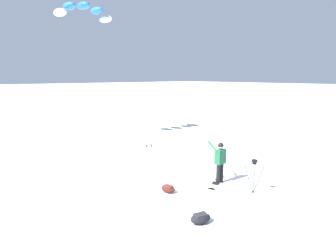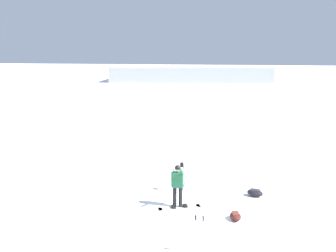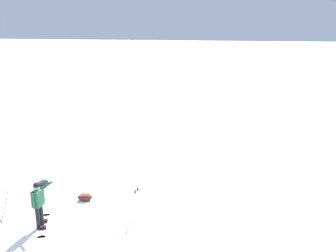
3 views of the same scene
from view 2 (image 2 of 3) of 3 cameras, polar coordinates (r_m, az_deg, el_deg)
name	(u,v)px [view 2 (image 2 of 3)]	position (r m, az deg, el deg)	size (l,w,h in m)	color
ground_plane	(194,216)	(13.00, 4.10, -13.93)	(300.00, 300.00, 0.00)	white
snowboarder	(178,182)	(13.27, 1.53, -8.81)	(0.47, 0.62, 1.62)	black
snowboard	(179,207)	(13.56, 1.81, -12.67)	(1.72, 0.93, 0.10)	beige
gear_bag_large	(255,193)	(14.89, 13.55, -10.19)	(0.69, 0.52, 0.28)	black
camera_tripod	(182,171)	(14.64, 2.19, -7.13)	(0.70, 0.56, 1.25)	#262628
gear_bag_small	(235,216)	(12.85, 10.58, -13.77)	(0.46, 0.61, 0.25)	#4C1E19
ski_poles	(199,229)	(10.48, 4.93, -15.87)	(0.26, 0.18, 1.16)	gray
distant_ridge	(190,74)	(70.76, 3.55, 8.16)	(31.11, 13.85, 2.73)	#A8AEB2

